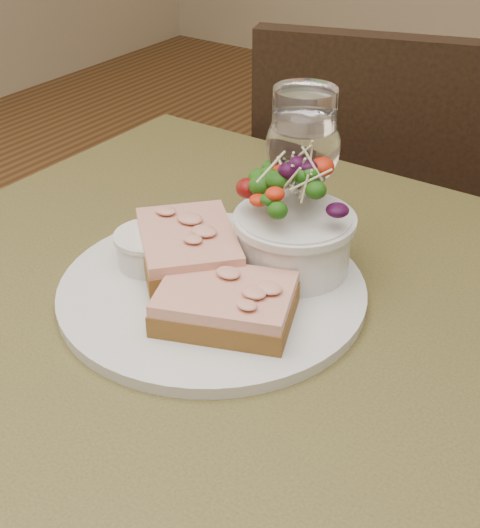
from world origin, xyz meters
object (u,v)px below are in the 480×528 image
Objects in this scene: sandwich_back at (188,246)px; cafe_table at (221,399)px; wine_glass at (303,151)px; sandwich_front at (226,304)px; chair_far at (376,320)px; ramekin at (149,247)px; salad_bowl at (295,217)px; dinner_plate at (212,290)px.

cafe_table is at bearing 11.09° from sandwich_back.
sandwich_front is at bearing -85.20° from wine_glass.
chair_far is 0.85m from sandwich_front.
ramekin is 0.15m from salad_bowl.
dinner_plate is (0.08, -0.65, 0.46)m from chair_far.
dinner_plate is at bearing 23.95° from sandwich_back.
ramekin is 0.53× the size of salad_bowl.
dinner_plate is 0.11m from salad_bowl.
sandwich_back is at bearing 148.18° from cafe_table.
sandwich_back is at bearing 75.43° from chair_far.
ramekin is 0.19m from wine_glass.
dinner_plate is 2.44× the size of salad_bowl.
sandwich_front is 2.23× the size of ramekin.
dinner_plate is 0.08m from ramekin.
chair_far is 13.47× the size of ramekin.
ramekin is at bearing -177.11° from dinner_plate.
cafe_table is 0.89× the size of chair_far.
wine_glass is (0.03, 0.12, 0.12)m from dinner_plate.
chair_far is 2.91× the size of dinner_plate.
chair_far is 5.67× the size of sandwich_back.
salad_bowl is at bearing 84.56° from chair_far.
sandwich_back is 1.25× the size of salad_bowl.
salad_bowl is (0.13, 0.08, 0.04)m from ramekin.
chair_far reaches higher than salad_bowl.
sandwich_front reaches higher than cafe_table.
wine_glass reaches higher than cafe_table.
chair_far is 7.09× the size of salad_bowl.
cafe_table is 5.04× the size of sandwich_back.
ramekin reaches higher than dinner_plate.
wine_glass reaches higher than salad_bowl.
chair_far is at bearing 90.36° from ramekin.
cafe_table is 11.98× the size of ramekin.
wine_glass is at bearing 113.55° from salad_bowl.
cafe_table is 0.27m from wine_glass.
wine_glass is (0.07, 0.10, 0.09)m from sandwich_back.
cafe_table is at bearing 130.42° from sandwich_front.
wine_glass is at bearing 98.06° from sandwich_back.
sandwich_back is 0.91× the size of wine_glass.
salad_bowl reaches higher than sandwich_front.
chair_far is at bearing 97.25° from dinner_plate.
ramekin is (-0.12, 0.03, 0.00)m from sandwich_front.
dinner_plate is 4.63× the size of ramekin.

